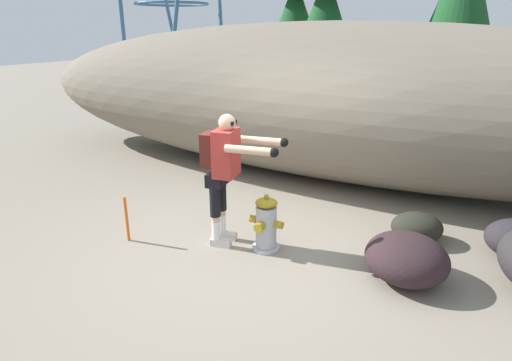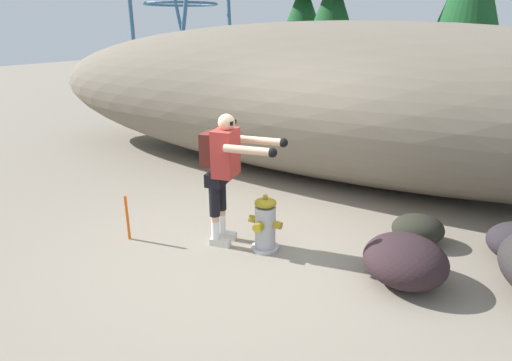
{
  "view_description": "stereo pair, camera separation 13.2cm",
  "coord_description": "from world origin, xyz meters",
  "px_view_note": "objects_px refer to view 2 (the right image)",
  "views": [
    {
      "loc": [
        2.4,
        -4.05,
        2.59
      ],
      "look_at": [
        -0.04,
        0.42,
        0.75
      ],
      "focal_mm": 30.04,
      "sensor_mm": 36.0,
      "label": 1
    },
    {
      "loc": [
        2.52,
        -3.99,
        2.59
      ],
      "look_at": [
        -0.04,
        0.42,
        0.75
      ],
      "focal_mm": 30.04,
      "sensor_mm": 36.0,
      "label": 2
    }
  ],
  "objects_px": {
    "fire_hydrant": "(265,225)",
    "utility_worker": "(225,164)",
    "boulder_mid": "(405,260)",
    "survey_stake": "(127,218)",
    "boulder_small": "(418,229)"
  },
  "relations": [
    {
      "from": "fire_hydrant",
      "to": "boulder_mid",
      "type": "distance_m",
      "value": 1.63
    },
    {
      "from": "boulder_small",
      "to": "survey_stake",
      "type": "relative_size",
      "value": 1.07
    },
    {
      "from": "fire_hydrant",
      "to": "survey_stake",
      "type": "xyz_separation_m",
      "value": [
        -1.65,
        -0.64,
        -0.03
      ]
    },
    {
      "from": "fire_hydrant",
      "to": "survey_stake",
      "type": "bearing_deg",
      "value": -158.71
    },
    {
      "from": "boulder_mid",
      "to": "fire_hydrant",
      "type": "bearing_deg",
      "value": -175.75
    },
    {
      "from": "boulder_small",
      "to": "survey_stake",
      "type": "bearing_deg",
      "value": -151.42
    },
    {
      "from": "utility_worker",
      "to": "boulder_mid",
      "type": "distance_m",
      "value": 2.28
    },
    {
      "from": "boulder_mid",
      "to": "boulder_small",
      "type": "height_order",
      "value": "boulder_mid"
    },
    {
      "from": "fire_hydrant",
      "to": "utility_worker",
      "type": "relative_size",
      "value": 0.43
    },
    {
      "from": "survey_stake",
      "to": "boulder_small",
      "type": "bearing_deg",
      "value": 28.58
    },
    {
      "from": "survey_stake",
      "to": "utility_worker",
      "type": "bearing_deg",
      "value": 25.62
    },
    {
      "from": "fire_hydrant",
      "to": "survey_stake",
      "type": "relative_size",
      "value": 1.19
    },
    {
      "from": "boulder_mid",
      "to": "boulder_small",
      "type": "relative_size",
      "value": 1.39
    },
    {
      "from": "utility_worker",
      "to": "fire_hydrant",
      "type": "bearing_deg",
      "value": -0.44
    },
    {
      "from": "fire_hydrant",
      "to": "utility_worker",
      "type": "xyz_separation_m",
      "value": [
        -0.51,
        -0.09,
        0.72
      ]
    }
  ]
}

